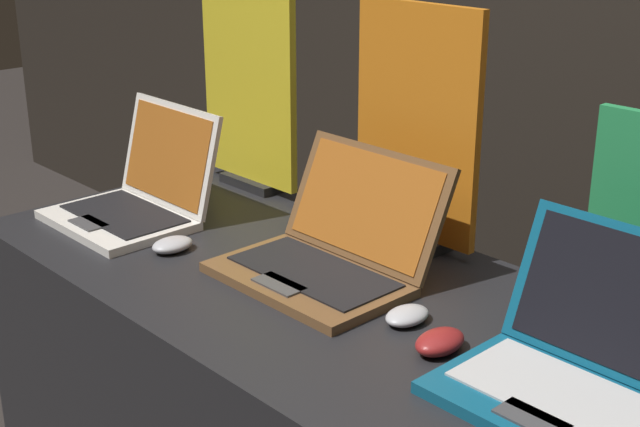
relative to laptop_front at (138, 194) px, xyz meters
name	(u,v)px	position (x,y,z in m)	size (l,w,h in m)	color
laptop_front	(138,194)	(0.00, 0.00, 0.00)	(0.34, 0.32, 0.26)	silver
mouse_front	(172,245)	(0.23, -0.06, -0.05)	(0.07, 0.09, 0.03)	#B2B2B7
promo_stand_front	(249,93)	(0.00, 0.35, 0.19)	(0.34, 0.07, 0.52)	black
laptop_middle	(330,249)	(0.55, 0.11, 0.00)	(0.40, 0.35, 0.24)	brown
mouse_middle	(407,316)	(0.80, 0.06, -0.05)	(0.06, 0.09, 0.03)	#B2B2B7
promo_stand_middle	(416,133)	(0.55, 0.36, 0.19)	(0.33, 0.07, 0.53)	black
laptop_back	(585,364)	(1.16, 0.07, 0.00)	(0.38, 0.33, 0.25)	#0F5170
mouse_back	(440,342)	(0.91, 0.02, -0.04)	(0.07, 0.10, 0.04)	maroon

